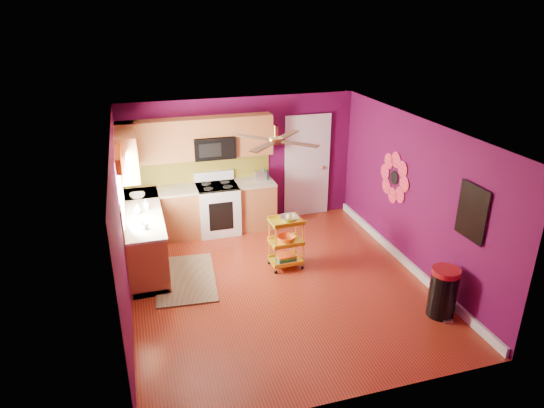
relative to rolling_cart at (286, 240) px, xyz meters
name	(u,v)px	position (x,y,z in m)	size (l,w,h in m)	color
ground	(279,284)	(-0.28, -0.50, -0.49)	(5.00, 5.00, 0.00)	maroon
room_envelope	(282,187)	(-0.25, -0.50, 1.14)	(4.54, 5.04, 2.52)	#56093D
lower_cabinets	(178,223)	(-1.62, 1.32, -0.06)	(2.81, 2.31, 0.94)	#965229
electric_range	(218,208)	(-0.83, 1.67, -0.01)	(0.76, 0.66, 1.13)	white
upper_cabinetry	(176,144)	(-1.52, 1.67, 1.31)	(2.80, 2.30, 1.26)	#965229
left_window	(119,172)	(-2.50, 0.55, 1.25)	(0.08, 1.35, 1.08)	white
panel_door	(307,167)	(1.07, 1.97, 0.53)	(0.95, 0.11, 2.15)	white
right_wall_art	(426,192)	(1.95, -0.84, 0.95)	(0.04, 2.74, 1.04)	black
ceiling_fan	(276,140)	(-0.28, -0.30, 1.80)	(1.01, 1.01, 0.26)	#BF8C3F
shag_rug	(186,279)	(-1.67, 0.07, -0.48)	(0.92, 1.50, 0.02)	#2F200F
rolling_cart	(286,240)	(0.00, 0.00, 0.00)	(0.54, 0.40, 0.95)	yellow
trash_can	(443,292)	(1.68, -1.91, -0.12)	(0.48, 0.48, 0.74)	black
teal_kettle	(264,175)	(0.10, 1.75, 0.53)	(0.18, 0.18, 0.21)	#12758A
toaster	(260,176)	(0.03, 1.73, 0.54)	(0.22, 0.15, 0.18)	beige
soap_bottle_a	(146,204)	(-2.15, 0.89, 0.54)	(0.08, 0.08, 0.18)	#EA3F72
soap_bottle_b	(138,209)	(-2.29, 0.77, 0.53)	(0.13, 0.13, 0.16)	white
counter_dish	(137,196)	(-2.27, 1.48, 0.48)	(0.27, 0.27, 0.07)	white
counter_cup	(145,226)	(-2.22, 0.13, 0.49)	(0.11, 0.11, 0.09)	white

